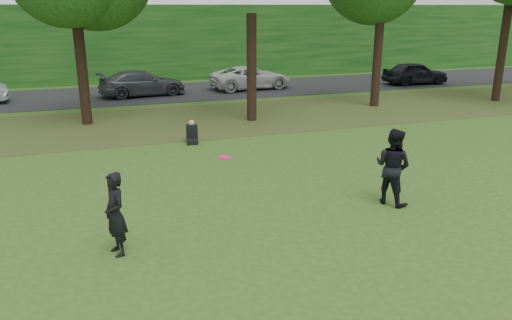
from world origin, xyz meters
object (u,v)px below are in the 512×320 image
Objects in this scene: seated_person at (192,134)px; player_right at (393,167)px; frisbee at (225,157)px; player_left at (115,214)px.

player_right is at bearing -55.03° from seated_person.
frisbee is (-4.42, -0.04, 0.68)m from player_right.
player_left is 8.88m from seated_person.
player_left is at bearing -101.96° from seated_person.
player_right reaches higher than seated_person.
player_right is at bearing 76.74° from player_left.
frisbee is 0.42× the size of seated_person.
player_left reaches higher than seated_person.
player_left is 2.65m from frisbee.
player_right reaches higher than frisbee.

